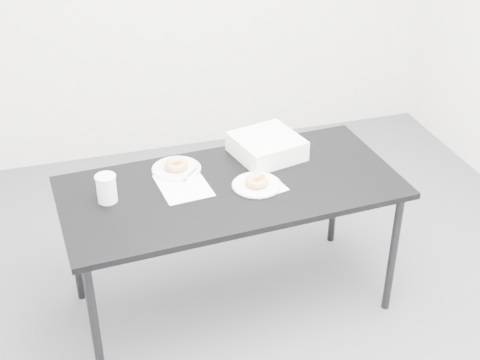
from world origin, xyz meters
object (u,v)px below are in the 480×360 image
object	(u,v)px
plate_near	(257,185)
donut_near	(257,181)
bakery_box	(267,146)
table	(231,195)
scorecard	(183,185)
coffee_cup	(107,188)
pen	(190,174)
plate_far	(176,169)
donut_far	(176,165)

from	to	relation	value
plate_near	donut_near	world-z (taller)	donut_near
donut_near	bakery_box	world-z (taller)	bakery_box
table	scorecard	size ratio (longest dim) A/B	5.78
table	coffee_cup	world-z (taller)	coffee_cup
bakery_box	table	bearing A→B (deg)	-151.34
table	donut_near	size ratio (longest dim) A/B	14.95
scorecard	pen	bearing A→B (deg)	50.89
donut_near	coffee_cup	size ratio (longest dim) A/B	0.82
pen	plate_far	distance (m)	0.10
pen	bakery_box	bearing A→B (deg)	-37.08
coffee_cup	scorecard	bearing A→B (deg)	4.66
coffee_cup	plate_far	bearing A→B (deg)	27.66
pen	bakery_box	world-z (taller)	bakery_box
plate_near	donut_far	xyz separation A→B (m)	(-0.35, 0.28, 0.02)
pen	donut_near	distance (m)	0.35
scorecard	donut_near	distance (m)	0.37
donut_near	coffee_cup	bearing A→B (deg)	173.76
table	plate_near	bearing A→B (deg)	-24.96
pen	plate_near	xyz separation A→B (m)	(0.29, -0.19, -0.00)
plate_near	pen	bearing A→B (deg)	146.57
plate_near	bakery_box	distance (m)	0.32
donut_far	pen	bearing A→B (deg)	-57.03
donut_near	coffee_cup	xyz separation A→B (m)	(-0.72, 0.08, 0.04)
donut_near	bakery_box	size ratio (longest dim) A/B	0.35
pen	coffee_cup	xyz separation A→B (m)	(-0.43, -0.11, 0.06)
table	pen	size ratio (longest dim) A/B	12.46
donut_far	coffee_cup	distance (m)	0.43
donut_far	bakery_box	world-z (taller)	bakery_box
bakery_box	plate_far	bearing A→B (deg)	167.83
pen	plate_near	bearing A→B (deg)	-82.14
table	coffee_cup	size ratio (longest dim) A/B	12.29
plate_far	donut_near	bearing A→B (deg)	-38.57
plate_far	bakery_box	distance (m)	0.50
pen	bakery_box	distance (m)	0.45
plate_near	coffee_cup	size ratio (longest dim) A/B	1.75
table	bakery_box	xyz separation A→B (m)	(0.27, 0.24, 0.11)
coffee_cup	table	bearing A→B (deg)	-3.06
plate_near	bakery_box	size ratio (longest dim) A/B	0.76
pen	plate_far	size ratio (longest dim) A/B	0.55
table	donut_far	world-z (taller)	donut_far
donut_far	scorecard	bearing A→B (deg)	-90.38
pen	donut_near	size ratio (longest dim) A/B	1.20
plate_far	coffee_cup	xyz separation A→B (m)	(-0.38, -0.20, 0.07)
table	coffee_cup	bearing A→B (deg)	173.47
plate_far	plate_near	bearing A→B (deg)	-38.57
plate_near	coffee_cup	world-z (taller)	coffee_cup
donut_near	plate_far	distance (m)	0.44
coffee_cup	bakery_box	size ratio (longest dim) A/B	0.43
plate_far	coffee_cup	size ratio (longest dim) A/B	1.81
donut_near	plate_far	world-z (taller)	donut_near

